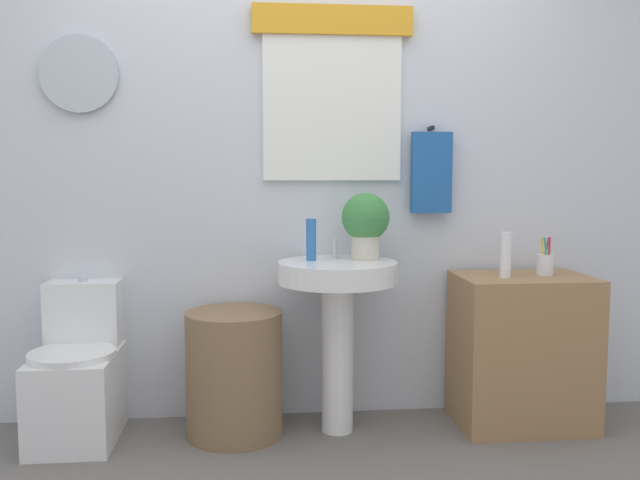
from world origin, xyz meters
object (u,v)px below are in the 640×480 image
at_px(laundry_hamper, 234,373).
at_px(wooden_cabinet, 522,351).
at_px(potted_plant, 365,221).
at_px(toothbrush_cup, 545,264).
at_px(soap_bottle, 311,240).
at_px(pedestal_sink, 338,301).
at_px(toilet, 78,378).
at_px(lotion_bottle, 506,255).

bearing_deg(laundry_hamper, wooden_cabinet, 0.00).
xyz_separation_m(laundry_hamper, wooden_cabinet, (1.39, 0.00, 0.07)).
bearing_deg(wooden_cabinet, potted_plant, 175.51).
xyz_separation_m(potted_plant, toothbrush_cup, (0.87, -0.04, -0.21)).
xyz_separation_m(wooden_cabinet, potted_plant, (-0.76, 0.06, 0.63)).
distance_m(soap_bottle, potted_plant, 0.27).
bearing_deg(pedestal_sink, toilet, 178.53).
relative_size(toilet, wooden_cabinet, 1.00).
bearing_deg(laundry_hamper, lotion_bottle, -1.79).
xyz_separation_m(lotion_bottle, toothbrush_cup, (0.22, 0.06, -0.05)).
bearing_deg(laundry_hamper, toilet, 177.54).
xyz_separation_m(toilet, potted_plant, (1.34, 0.03, 0.72)).
relative_size(laundry_hamper, potted_plant, 1.84).
bearing_deg(soap_bottle, lotion_bottle, -5.63).
xyz_separation_m(pedestal_sink, potted_plant, (0.14, 0.06, 0.37)).
height_order(wooden_cabinet, potted_plant, potted_plant).
bearing_deg(toothbrush_cup, potted_plant, 177.37).
relative_size(potted_plant, toothbrush_cup, 1.72).
distance_m(toilet, soap_bottle, 1.25).
relative_size(toilet, soap_bottle, 3.70).
relative_size(soap_bottle, toothbrush_cup, 1.07).
bearing_deg(toothbrush_cup, soap_bottle, 178.48).
bearing_deg(lotion_bottle, toilet, 177.97).
xyz_separation_m(wooden_cabinet, lotion_bottle, (-0.11, -0.04, 0.47)).
height_order(toilet, potted_plant, potted_plant).
height_order(wooden_cabinet, soap_bottle, soap_bottle).
bearing_deg(potted_plant, laundry_hamper, -174.52).
xyz_separation_m(pedestal_sink, toothbrush_cup, (1.01, 0.02, 0.16)).
distance_m(toilet, toothbrush_cup, 2.27).
distance_m(wooden_cabinet, toothbrush_cup, 0.44).
relative_size(wooden_cabinet, soap_bottle, 3.71).
bearing_deg(wooden_cabinet, soap_bottle, 177.21).
relative_size(laundry_hamper, toothbrush_cup, 3.17).
distance_m(soap_bottle, toothbrush_cup, 1.14).
relative_size(laundry_hamper, wooden_cabinet, 0.80).
bearing_deg(lotion_bottle, pedestal_sink, 177.12).
distance_m(wooden_cabinet, soap_bottle, 1.16).
bearing_deg(lotion_bottle, laundry_hamper, 178.21).
height_order(potted_plant, toothbrush_cup, potted_plant).
height_order(pedestal_sink, potted_plant, potted_plant).
distance_m(laundry_hamper, wooden_cabinet, 1.39).
relative_size(soap_bottle, lotion_bottle, 0.92).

